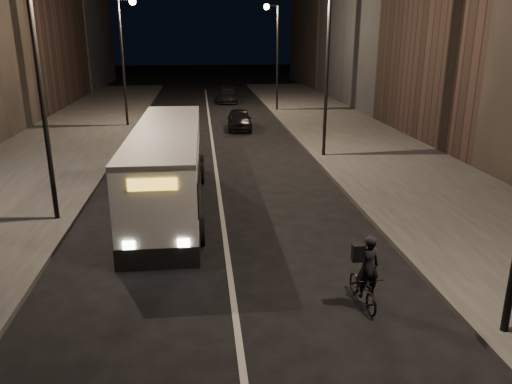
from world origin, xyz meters
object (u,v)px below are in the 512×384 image
object	(u,v)px
streetlight_right_mid	(322,50)
car_mid	(157,118)
cyclist_on_bicycle	(364,282)
streetlight_left_far	(126,46)
city_bus	(168,164)
car_near	(239,119)
streetlight_right_far	(274,43)
streetlight_left_near	(46,60)
car_far	(228,95)

from	to	relation	value
streetlight_right_mid	car_mid	bearing A→B (deg)	132.27
cyclist_on_bicycle	car_mid	distance (m)	25.12
streetlight_right_mid	streetlight_left_far	world-z (taller)	same
streetlight_right_mid	city_bus	xyz separation A→B (m)	(-7.22, -6.59, -3.77)
car_near	streetlight_right_far	bearing A→B (deg)	68.63
streetlight_left_near	cyclist_on_bicycle	world-z (taller)	streetlight_left_near
streetlight_left_far	car_near	distance (m)	8.78
cyclist_on_bicycle	car_far	world-z (taller)	cyclist_on_bicycle
streetlight_left_near	car_near	size ratio (longest dim) A/B	2.07
streetlight_right_far	car_near	distance (m)	9.52
streetlight_right_mid	car_near	xyz separation A→B (m)	(-3.41, 8.45, -4.69)
streetlight_right_mid	cyclist_on_bicycle	distance (m)	15.34
car_far	car_mid	bearing A→B (deg)	-110.52
car_far	car_near	bearing A→B (deg)	-86.22
streetlight_right_far	streetlight_left_near	size ratio (longest dim) A/B	1.00
streetlight_left_far	car_mid	world-z (taller)	streetlight_left_far
streetlight_left_near	streetlight_right_mid	bearing A→B (deg)	36.88
streetlight_right_mid	streetlight_right_far	bearing A→B (deg)	90.00
streetlight_left_far	city_bus	world-z (taller)	streetlight_left_far
streetlight_left_near	car_mid	size ratio (longest dim) A/B	2.10
car_near	streetlight_left_far	bearing A→B (deg)	170.88
streetlight_right_far	car_mid	bearing A→B (deg)	-145.35
car_near	streetlight_left_near	bearing A→B (deg)	-110.89
car_near	car_far	world-z (taller)	car_near
cyclist_on_bicycle	car_near	world-z (taller)	cyclist_on_bicycle
car_far	streetlight_right_mid	bearing A→B (deg)	-77.42
city_bus	car_near	xyz separation A→B (m)	(3.81, 15.04, -0.93)
streetlight_right_far	cyclist_on_bicycle	world-z (taller)	streetlight_right_far
car_far	cyclist_on_bicycle	bearing A→B (deg)	-84.42
streetlight_right_far	streetlight_left_near	xyz separation A→B (m)	(-10.66, -24.00, 0.00)
car_near	city_bus	bearing A→B (deg)	-101.32
streetlight_right_far	city_bus	bearing A→B (deg)	-107.72
streetlight_right_mid	streetlight_left_near	size ratio (longest dim) A/B	1.00
cyclist_on_bicycle	car_mid	xyz separation A→B (m)	(-6.65, 24.23, 0.03)
car_mid	city_bus	bearing A→B (deg)	89.56
streetlight_right_mid	streetlight_left_near	world-z (taller)	same
streetlight_right_mid	car_near	size ratio (longest dim) A/B	2.07
streetlight_right_mid	streetlight_left_near	distance (m)	13.33
car_far	streetlight_right_far	bearing A→B (deg)	-56.94
streetlight_left_near	cyclist_on_bicycle	distance (m)	11.57
streetlight_left_near	cyclist_on_bicycle	xyz separation A→B (m)	(8.38, -6.40, -4.75)
car_near	car_mid	world-z (taller)	car_near
car_mid	car_far	size ratio (longest dim) A/B	0.85
streetlight_left_far	car_mid	bearing A→B (deg)	-5.70
streetlight_right_mid	car_far	bearing A→B (deg)	98.74
streetlight_left_near	car_mid	bearing A→B (deg)	84.45
car_mid	cyclist_on_bicycle	bearing A→B (deg)	98.95
streetlight_right_mid	streetlight_left_far	xyz separation A→B (m)	(-10.66, 10.00, 0.00)
streetlight_left_far	car_far	world-z (taller)	streetlight_left_far
streetlight_right_mid	streetlight_left_far	size ratio (longest dim) A/B	1.00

